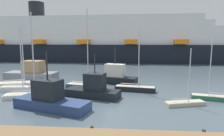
{
  "coord_description": "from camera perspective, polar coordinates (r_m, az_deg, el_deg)",
  "views": [
    {
      "loc": [
        2.44,
        -17.83,
        6.73
      ],
      "look_at": [
        0.0,
        15.51,
        2.14
      ],
      "focal_mm": 30.87,
      "sensor_mm": 36.0,
      "label": 1
    }
  ],
  "objects": [
    {
      "name": "sailboat_2",
      "position": [
        25.39,
        27.42,
        -7.54
      ],
      "size": [
        4.57,
        2.15,
        7.82
      ],
      "rotation": [
        0.0,
        0.0,
        2.9
      ],
      "color": "#2D6B51",
      "rests_on": "ground_plane"
    },
    {
      "name": "sailboat_1",
      "position": [
        32.81,
        -25.33,
        -4.03
      ],
      "size": [
        6.69,
        3.58,
        9.07
      ],
      "rotation": [
        0.0,
        0.0,
        0.28
      ],
      "color": "white",
      "rests_on": "ground_plane"
    },
    {
      "name": "fishing_boat_0",
      "position": [
        20.5,
        -17.79,
        -8.75
      ],
      "size": [
        8.27,
        4.7,
        5.76
      ],
      "rotation": [
        0.0,
        0.0,
        2.83
      ],
      "color": "navy",
      "rests_on": "ground_plane"
    },
    {
      "name": "cruise_ship",
      "position": [
        68.39,
        -6.84,
        7.63
      ],
      "size": [
        105.16,
        19.59,
        20.41
      ],
      "rotation": [
        0.0,
        0.0,
        -0.04
      ],
      "color": "black",
      "rests_on": "ground_plane"
    },
    {
      "name": "sailboat_6",
      "position": [
        22.19,
        20.85,
        -9.54
      ],
      "size": [
        4.44,
        2.14,
        6.05
      ],
      "rotation": [
        0.0,
        0.0,
        0.25
      ],
      "color": "#BCB29E",
      "rests_on": "ground_plane"
    },
    {
      "name": "fishing_boat_2",
      "position": [
        35.81,
        -22.61,
        -1.6
      ],
      "size": [
        8.97,
        3.82,
        6.57
      ],
      "rotation": [
        0.0,
        0.0,
        -0.09
      ],
      "color": "gray",
      "rests_on": "ground_plane"
    },
    {
      "name": "sailboat_5",
      "position": [
        28.02,
        -7.89,
        -5.01
      ],
      "size": [
        5.99,
        2.91,
        11.24
      ],
      "rotation": [
        0.0,
        0.0,
        -0.28
      ],
      "color": "navy",
      "rests_on": "ground_plane"
    },
    {
      "name": "ground_plane",
      "position": [
        19.21,
        -3.46,
        -12.7
      ],
      "size": [
        600.0,
        600.0,
        0.0
      ],
      "primitive_type": "plane",
      "color": "#4C5B66"
    },
    {
      "name": "fishing_boat_3",
      "position": [
        23.69,
        -5.54,
        -6.18
      ],
      "size": [
        7.07,
        4.04,
        5.3
      ],
      "rotation": [
        0.0,
        0.0,
        -0.28
      ],
      "color": "black",
      "rests_on": "ground_plane"
    },
    {
      "name": "fishing_boat_1",
      "position": [
        31.46,
        0.44,
        -2.47
      ],
      "size": [
        8.25,
        4.56,
        5.91
      ],
      "rotation": [
        0.0,
        0.0,
        -0.31
      ],
      "color": "black",
      "rests_on": "ground_plane"
    },
    {
      "name": "sailboat_3",
      "position": [
        25.37,
        -22.85,
        -7.11
      ],
      "size": [
        6.2,
        2.92,
        10.08
      ],
      "rotation": [
        0.0,
        0.0,
        0.23
      ],
      "color": "white",
      "rests_on": "ground_plane"
    },
    {
      "name": "sailboat_7",
      "position": [
        29.5,
        -25.6,
        -5.24
      ],
      "size": [
        5.37,
        1.78,
        8.63
      ],
      "rotation": [
        0.0,
        0.0,
        0.12
      ],
      "color": "white",
      "rests_on": "ground_plane"
    },
    {
      "name": "sailboat_4",
      "position": [
        26.55,
        6.88,
        -5.89
      ],
      "size": [
        5.6,
        2.15,
        8.37
      ],
      "rotation": [
        0.0,
        0.0,
        -0.17
      ],
      "color": "black",
      "rests_on": "ground_plane"
    }
  ]
}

